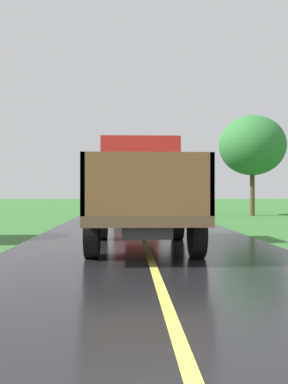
# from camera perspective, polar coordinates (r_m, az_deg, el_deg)

# --- Properties ---
(banana_truck_near) EXTENTS (2.38, 5.82, 2.80)m
(banana_truck_near) POSITION_cam_1_polar(r_m,az_deg,el_deg) (11.14, -0.44, 0.33)
(banana_truck_near) COLOR #2D2D30
(banana_truck_near) RESTS_ON road_surface
(banana_truck_far) EXTENTS (2.38, 5.81, 2.80)m
(banana_truck_far) POSITION_cam_1_polar(r_m,az_deg,el_deg) (25.73, -1.14, 0.08)
(banana_truck_far) COLOR #2D2D30
(banana_truck_far) RESTS_ON road_surface
(roadside_tree_near_left) EXTENTS (4.03, 4.03, 6.09)m
(roadside_tree_near_left) POSITION_cam_1_polar(r_m,az_deg,el_deg) (27.28, 14.07, 5.94)
(roadside_tree_near_left) COLOR #4C3823
(roadside_tree_near_left) RESTS_ON ground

